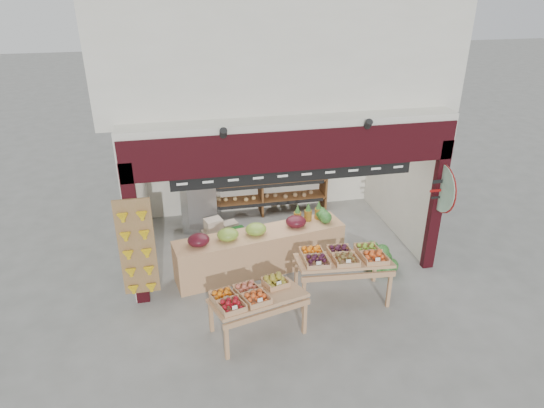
{
  "coord_description": "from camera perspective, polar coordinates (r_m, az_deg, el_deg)",
  "views": [
    {
      "loc": [
        -1.93,
        -8.43,
        5.34
      ],
      "look_at": [
        -0.23,
        -0.2,
        1.27
      ],
      "focal_mm": 32.0,
      "sensor_mm": 36.0,
      "label": 1
    }
  ],
  "objects": [
    {
      "name": "gift_sign",
      "position": [
        9.38,
        19.36,
        1.79
      ],
      "size": [
        0.04,
        0.93,
        0.92
      ],
      "color": "#A1CAAE",
      "rests_on": "ground"
    },
    {
      "name": "watermelon_pile",
      "position": [
        9.81,
        12.5,
        -6.44
      ],
      "size": [
        0.68,
        0.7,
        0.53
      ],
      "color": "#1B511D",
      "rests_on": "ground"
    },
    {
      "name": "display_table_left",
      "position": [
        7.74,
        -2.49,
        -10.82
      ],
      "size": [
        1.61,
        1.14,
        0.95
      ],
      "color": "tan",
      "rests_on": "ground"
    },
    {
      "name": "shop_structure",
      "position": [
        10.33,
        -0.85,
        17.93
      ],
      "size": [
        6.36,
        5.12,
        5.4
      ],
      "color": "silver",
      "rests_on": "ground"
    },
    {
      "name": "mid_counter",
      "position": [
        9.42,
        -1.4,
        -5.43
      ],
      "size": [
        3.38,
        1.21,
        1.05
      ],
      "color": "tan",
      "rests_on": "ground"
    },
    {
      "name": "banana_board",
      "position": [
        8.44,
        -15.56,
        -5.27
      ],
      "size": [
        0.6,
        0.15,
        1.8
      ],
      "color": "#956B44",
      "rests_on": "ground"
    },
    {
      "name": "cardboard_stack",
      "position": [
        10.56,
        -5.9,
        -3.29
      ],
      "size": [
        1.0,
        0.81,
        0.61
      ],
      "color": "beige",
      "rests_on": "ground"
    },
    {
      "name": "ground",
      "position": [
        10.17,
        1.03,
        -5.86
      ],
      "size": [
        60.0,
        60.0,
        0.0
      ],
      "primitive_type": "plane",
      "color": "slate",
      "rests_on": "ground"
    },
    {
      "name": "back_shelving",
      "position": [
        11.31,
        -1.36,
        4.51
      ],
      "size": [
        3.17,
        0.52,
        1.94
      ],
      "color": "brown",
      "rests_on": "ground"
    },
    {
      "name": "display_table_right",
      "position": [
        8.59,
        8.33,
        -6.29
      ],
      "size": [
        1.69,
        1.04,
        1.03
      ],
      "color": "tan",
      "rests_on": "ground"
    },
    {
      "name": "refrigerator",
      "position": [
        10.86,
        -8.43,
        1.75
      ],
      "size": [
        0.92,
        0.92,
        1.92
      ],
      "primitive_type": "cube",
      "rotation": [
        0.0,
        0.0,
        -0.27
      ],
      "color": "#B4B7BB",
      "rests_on": "ground"
    }
  ]
}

